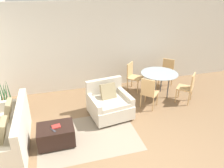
% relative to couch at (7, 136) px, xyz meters
% --- Properties ---
extents(ground_plane, '(20.00, 20.00, 0.00)m').
position_rel_couch_xyz_m(ground_plane, '(2.49, -0.97, -0.31)').
color(ground_plane, brown).
extents(wall_back, '(12.00, 0.06, 2.75)m').
position_rel_couch_xyz_m(wall_back, '(2.49, 2.49, 1.07)').
color(wall_back, beige).
rests_on(wall_back, ground_plane).
extents(area_rug, '(2.23, 1.60, 0.01)m').
position_rel_couch_xyz_m(area_rug, '(1.68, -0.08, -0.31)').
color(area_rug, gray).
rests_on(area_rug, ground_plane).
extents(couch, '(0.91, 1.88, 0.92)m').
position_rel_couch_xyz_m(couch, '(0.00, 0.00, 0.00)').
color(couch, beige).
rests_on(couch, ground_plane).
extents(armchair, '(1.11, 1.06, 0.91)m').
position_rel_couch_xyz_m(armchair, '(2.37, 0.63, 0.04)').
color(armchair, beige).
rests_on(armchair, ground_plane).
extents(ottoman, '(0.77, 0.55, 0.44)m').
position_rel_couch_xyz_m(ottoman, '(0.97, -0.14, -0.07)').
color(ottoman, black).
rests_on(ottoman, ground_plane).
extents(book_stack, '(0.19, 0.16, 0.03)m').
position_rel_couch_xyz_m(book_stack, '(1.00, -0.16, 0.15)').
color(book_stack, '#B72D28').
rests_on(book_stack, ottoman).
extents(tv_remote_primary, '(0.11, 0.16, 0.01)m').
position_rel_couch_xyz_m(tv_remote_primary, '(0.94, -0.26, 0.14)').
color(tv_remote_primary, '#333338').
rests_on(tv_remote_primary, ottoman).
extents(potted_plant, '(0.42, 0.42, 1.08)m').
position_rel_couch_xyz_m(potted_plant, '(-0.17, 1.40, -0.08)').
color(potted_plant, maroon).
rests_on(potted_plant, ground_plane).
extents(dining_table, '(1.10, 1.10, 0.75)m').
position_rel_couch_xyz_m(dining_table, '(4.12, 1.31, 0.35)').
color(dining_table, '#99A8AD').
rests_on(dining_table, ground_plane).
extents(dining_chair_near_left, '(0.59, 0.59, 0.90)m').
position_rel_couch_xyz_m(dining_chair_near_left, '(3.50, 0.69, 0.21)').
color(dining_chair_near_left, tan).
rests_on(dining_chair_near_left, ground_plane).
extents(dining_chair_near_right, '(0.59, 0.59, 0.90)m').
position_rel_couch_xyz_m(dining_chair_near_right, '(4.73, 0.69, 0.21)').
color(dining_chair_near_right, tan).
rests_on(dining_chair_near_right, ground_plane).
extents(dining_chair_far_left, '(0.59, 0.59, 0.90)m').
position_rel_couch_xyz_m(dining_chair_far_left, '(3.50, 1.92, 0.21)').
color(dining_chair_far_left, tan).
rests_on(dining_chair_far_left, ground_plane).
extents(dining_chair_far_right, '(0.59, 0.59, 0.90)m').
position_rel_couch_xyz_m(dining_chair_far_right, '(4.73, 1.92, 0.21)').
color(dining_chair_far_right, tan).
rests_on(dining_chair_far_right, ground_plane).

